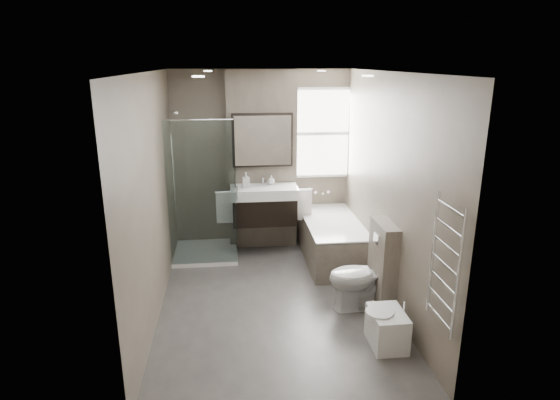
{
  "coord_description": "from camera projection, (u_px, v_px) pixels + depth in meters",
  "views": [
    {
      "loc": [
        -0.47,
        -4.93,
        2.71
      ],
      "look_at": [
        0.09,
        0.15,
        1.18
      ],
      "focal_mm": 30.0,
      "sensor_mm": 36.0,
      "label": 1
    }
  ],
  "objects": [
    {
      "name": "room",
      "position": [
        274.0,
        194.0,
        5.15
      ],
      "size": [
        2.7,
        3.9,
        2.7
      ],
      "color": "#4C4946",
      "rests_on": "ground"
    },
    {
      "name": "vanity_pier",
      "position": [
        262.0,
        161.0,
        6.84
      ],
      "size": [
        1.0,
        0.25,
        2.6
      ],
      "primitive_type": "cube",
      "color": "#645B4F",
      "rests_on": "ground"
    },
    {
      "name": "vanity",
      "position": [
        264.0,
        204.0,
        6.67
      ],
      "size": [
        0.95,
        0.47,
        0.66
      ],
      "color": "black",
      "rests_on": "vanity_pier"
    },
    {
      "name": "mirror_cabinet",
      "position": [
        263.0,
        140.0,
        6.59
      ],
      "size": [
        0.86,
        0.08,
        0.76
      ],
      "color": "black",
      "rests_on": "vanity_pier"
    },
    {
      "name": "towel_left",
      "position": [
        225.0,
        207.0,
        6.6
      ],
      "size": [
        0.24,
        0.06,
        0.44
      ],
      "primitive_type": "cube",
      "color": "silver",
      "rests_on": "vanity_pier"
    },
    {
      "name": "towel_right",
      "position": [
        303.0,
        205.0,
        6.71
      ],
      "size": [
        0.24,
        0.06,
        0.44
      ],
      "primitive_type": "cube",
      "color": "silver",
      "rests_on": "vanity_pier"
    },
    {
      "name": "shower_enclosure",
      "position": [
        212.0,
        225.0,
        6.59
      ],
      "size": [
        0.9,
        0.9,
        2.0
      ],
      "color": "white",
      "rests_on": "ground"
    },
    {
      "name": "bathtub",
      "position": [
        332.0,
        238.0,
        6.58
      ],
      "size": [
        0.75,
        1.6,
        0.57
      ],
      "color": "#645B4F",
      "rests_on": "ground"
    },
    {
      "name": "window",
      "position": [
        322.0,
        133.0,
        6.92
      ],
      "size": [
        0.98,
        0.06,
        1.33
      ],
      "color": "white",
      "rests_on": "room"
    },
    {
      "name": "toilet",
      "position": [
        362.0,
        277.0,
        5.25
      ],
      "size": [
        0.77,
        0.46,
        0.76
      ],
      "primitive_type": "imported",
      "rotation": [
        0.0,
        0.0,
        -1.52
      ],
      "color": "white",
      "rests_on": "ground"
    },
    {
      "name": "cistern_box",
      "position": [
        383.0,
        265.0,
        5.27
      ],
      "size": [
        0.19,
        0.55,
        1.0
      ],
      "color": "#645B4F",
      "rests_on": "ground"
    },
    {
      "name": "bidet",
      "position": [
        387.0,
        328.0,
        4.6
      ],
      "size": [
        0.4,
        0.45,
        0.47
      ],
      "color": "white",
      "rests_on": "ground"
    },
    {
      "name": "towel_radiator",
      "position": [
        445.0,
        264.0,
        3.81
      ],
      "size": [
        0.03,
        0.49,
        1.1
      ],
      "color": "silver",
      "rests_on": "room"
    },
    {
      "name": "soap_bottle_a",
      "position": [
        246.0,
        180.0,
        6.53
      ],
      "size": [
        0.1,
        0.1,
        0.21
      ],
      "primitive_type": "imported",
      "color": "white",
      "rests_on": "vanity"
    },
    {
      "name": "soap_bottle_b",
      "position": [
        271.0,
        180.0,
        6.7
      ],
      "size": [
        0.11,
        0.11,
        0.14
      ],
      "primitive_type": "imported",
      "color": "white",
      "rests_on": "vanity"
    }
  ]
}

